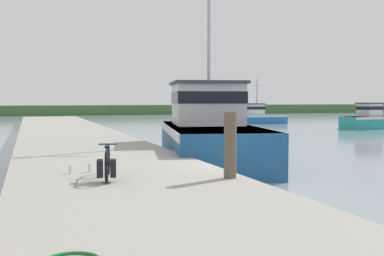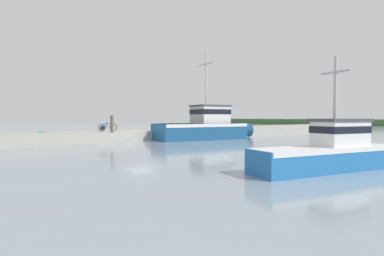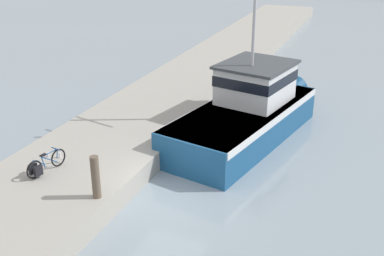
# 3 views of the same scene
# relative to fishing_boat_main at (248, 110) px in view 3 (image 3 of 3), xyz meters

# --- Properties ---
(ground_plane) EXTENTS (320.00, 320.00, 0.00)m
(ground_plane) POSITION_rel_fishing_boat_main_xyz_m (-1.17, -6.48, -1.28)
(ground_plane) COLOR #84939E
(dock_pier) EXTENTS (5.24, 80.00, 0.84)m
(dock_pier) POSITION_rel_fishing_boat_main_xyz_m (-4.92, -6.48, -0.86)
(dock_pier) COLOR #A39E93
(dock_pier) RESTS_ON ground_plane
(fishing_boat_main) EXTENTS (5.18, 10.90, 8.73)m
(fishing_boat_main) POSITION_rel_fishing_boat_main_xyz_m (0.00, 0.00, 0.00)
(fishing_boat_main) COLOR navy
(fishing_boat_main) RESTS_ON ground_plane
(bicycle_touring) EXTENTS (0.64, 1.77, 0.75)m
(bicycle_touring) POSITION_rel_fishing_boat_main_xyz_m (-5.40, -7.83, -0.10)
(bicycle_touring) COLOR black
(bicycle_touring) RESTS_ON dock_pier
(mooring_post) EXTENTS (0.28, 0.28, 1.49)m
(mooring_post) POSITION_rel_fishing_boat_main_xyz_m (-2.73, -8.50, 0.30)
(mooring_post) COLOR brown
(mooring_post) RESTS_ON dock_pier
(water_bottle_by_bike) EXTENTS (0.07, 0.07, 0.21)m
(water_bottle_by_bike) POSITION_rel_fishing_boat_main_xyz_m (-6.10, -6.66, -0.34)
(water_bottle_by_bike) COLOR silver
(water_bottle_by_bike) RESTS_ON dock_pier
(water_bottle_on_curb) EXTENTS (0.08, 0.08, 0.22)m
(water_bottle_on_curb) POSITION_rel_fishing_boat_main_xyz_m (-5.63, -6.56, -0.34)
(water_bottle_on_curb) COLOR silver
(water_bottle_on_curb) RESTS_ON dock_pier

